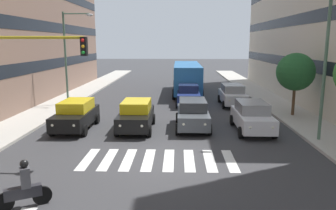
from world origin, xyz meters
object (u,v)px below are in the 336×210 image
object	(u,v)px
car_1	(193,114)
street_tree_1	(296,72)
traffic_light_gantry	(15,77)
car_row2_1	(188,94)
bus_behind_traffic	(187,75)
car_3	(76,115)
car_0	(252,116)
street_lamp_left	(316,52)
motorcycle_with_rider	(24,188)
car_2	(136,115)
street_lamp_right	(70,49)
car_row2_0	(233,95)

from	to	relation	value
car_1	street_tree_1	xyz separation A→B (m)	(-7.08, -3.23, 2.25)
traffic_light_gantry	car_row2_1	bearing A→B (deg)	-119.42
bus_behind_traffic	traffic_light_gantry	bearing A→B (deg)	68.66
car_3	car_0	bearing A→B (deg)	179.41
car_3	street_lamp_left	distance (m)	13.61
bus_behind_traffic	street_lamp_left	xyz separation A→B (m)	(-5.97, 16.21, 2.77)
motorcycle_with_rider	street_lamp_left	size ratio (longest dim) A/B	0.21
car_0	bus_behind_traffic	xyz separation A→B (m)	(3.43, -14.14, 0.97)
street_lamp_left	car_0	bearing A→B (deg)	-39.11
car_1	motorcycle_with_rider	bearing A→B (deg)	60.26
car_1	car_2	distance (m)	3.38
car_2	car_row2_1	distance (m)	8.58
motorcycle_with_rider	street_lamp_right	size ratio (longest dim) A/B	0.21
motorcycle_with_rider	street_lamp_right	distance (m)	17.67
traffic_light_gantry	street_tree_1	bearing A→B (deg)	-148.05
car_row2_1	traffic_light_gantry	size ratio (longest dim) A/B	0.81
car_0	street_lamp_left	distance (m)	4.98
motorcycle_with_rider	street_lamp_right	xyz separation A→B (m)	(3.87, -16.80, 3.91)
bus_behind_traffic	traffic_light_gantry	xyz separation A→B (m)	(7.63, 19.54, 1.85)
motorcycle_with_rider	traffic_light_gantry	size ratio (longest dim) A/B	0.29
motorcycle_with_rider	street_tree_1	size ratio (longest dim) A/B	0.37
car_0	street_lamp_right	world-z (taller)	street_lamp_right
car_2	car_row2_0	xyz separation A→B (m)	(-6.95, -7.85, 0.00)
car_1	car_row2_1	size ratio (longest dim) A/B	1.00
car_2	street_lamp_right	bearing A→B (deg)	-49.78
car_row2_1	motorcycle_with_rider	size ratio (longest dim) A/B	2.83
car_row2_1	car_1	bearing A→B (deg)	90.38
car_row2_0	street_tree_1	size ratio (longest dim) A/B	1.04
car_0	car_row2_1	size ratio (longest dim) A/B	1.00
car_row2_0	car_row2_1	bearing A→B (deg)	-1.02
car_3	car_row2_1	bearing A→B (deg)	-130.93
car_row2_1	traffic_light_gantry	distance (m)	15.69
car_3	street_tree_1	xyz separation A→B (m)	(-14.02, -3.68, 2.25)
bus_behind_traffic	traffic_light_gantry	distance (m)	21.05
car_1	street_lamp_left	xyz separation A→B (m)	(-5.97, 2.62, 3.75)
motorcycle_with_rider	car_row2_0	bearing A→B (deg)	-118.10
car_0	street_tree_1	distance (m)	5.72
motorcycle_with_rider	car_0	bearing A→B (deg)	-134.17
bus_behind_traffic	motorcycle_with_rider	world-z (taller)	bus_behind_traffic
car_3	street_lamp_right	bearing A→B (deg)	-70.58
car_0	street_lamp_right	distance (m)	15.38
bus_behind_traffic	street_tree_1	distance (m)	12.61
car_2	car_row2_0	size ratio (longest dim) A/B	1.00
car_3	car_row2_0	distance (m)	13.16
car_0	car_3	bearing A→B (deg)	-0.59
car_0	car_row2_1	world-z (taller)	same
car_1	car_3	xyz separation A→B (m)	(6.94, 0.45, 0.00)
car_2	motorcycle_with_rider	size ratio (longest dim) A/B	2.83
car_row2_0	street_lamp_left	bearing A→B (deg)	103.26
street_lamp_left	street_tree_1	distance (m)	6.14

